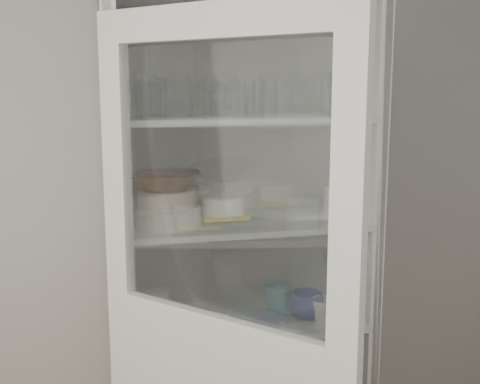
{
  "coord_description": "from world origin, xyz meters",
  "views": [
    {
      "loc": [
        -0.33,
        -0.94,
        1.77
      ],
      "look_at": [
        0.2,
        1.27,
        1.37
      ],
      "focal_mm": 45.0,
      "sensor_mm": 36.0,
      "label": 1
    }
  ],
  "objects_px": {
    "measuring_cups": "(177,324)",
    "white_canister": "(155,307)",
    "goblet_0": "(158,95)",
    "yellow_trivet": "(223,215)",
    "goblet_3": "(332,92)",
    "mug_white": "(323,310)",
    "plate_stack_front": "(168,216)",
    "mug_teal": "(277,297)",
    "glass_platter": "(223,219)",
    "grey_bowl_stack": "(339,200)",
    "plate_stack_back": "(187,202)",
    "cream_bowl": "(167,198)",
    "goblet_1": "(211,93)",
    "pantry_cabinet": "(236,293)",
    "white_ramekin": "(223,205)",
    "teal_jar": "(283,300)",
    "mug_blue": "(307,305)",
    "goblet_2": "(230,92)",
    "terracotta_bowl": "(167,181)"
  },
  "relations": [
    {
      "from": "yellow_trivet",
      "to": "glass_platter",
      "type": "bearing_deg",
      "value": 0.0
    },
    {
      "from": "measuring_cups",
      "to": "white_canister",
      "type": "distance_m",
      "value": 0.12
    },
    {
      "from": "goblet_0",
      "to": "yellow_trivet",
      "type": "height_order",
      "value": "goblet_0"
    },
    {
      "from": "plate_stack_back",
      "to": "pantry_cabinet",
      "type": "bearing_deg",
      "value": -15.13
    },
    {
      "from": "plate_stack_front",
      "to": "mug_white",
      "type": "height_order",
      "value": "plate_stack_front"
    },
    {
      "from": "mug_teal",
      "to": "measuring_cups",
      "type": "bearing_deg",
      "value": -177.94
    },
    {
      "from": "terracotta_bowl",
      "to": "white_ramekin",
      "type": "relative_size",
      "value": 1.6
    },
    {
      "from": "terracotta_bowl",
      "to": "white_canister",
      "type": "distance_m",
      "value": 0.5
    },
    {
      "from": "goblet_1",
      "to": "measuring_cups",
      "type": "xyz_separation_m",
      "value": [
        -0.16,
        -0.14,
        -0.86
      ]
    },
    {
      "from": "pantry_cabinet",
      "to": "grey_bowl_stack",
      "type": "distance_m",
      "value": 0.56
    },
    {
      "from": "goblet_2",
      "to": "mug_white",
      "type": "relative_size",
      "value": 1.73
    },
    {
      "from": "goblet_1",
      "to": "teal_jar",
      "type": "distance_m",
      "value": 0.89
    },
    {
      "from": "goblet_0",
      "to": "measuring_cups",
      "type": "distance_m",
      "value": 0.87
    },
    {
      "from": "plate_stack_front",
      "to": "mug_teal",
      "type": "xyz_separation_m",
      "value": [
        0.45,
        0.08,
        -0.38
      ]
    },
    {
      "from": "glass_platter",
      "to": "yellow_trivet",
      "type": "xyz_separation_m",
      "value": [
        -0.0,
        0.0,
        0.02
      ]
    },
    {
      "from": "measuring_cups",
      "to": "white_canister",
      "type": "relative_size",
      "value": 0.78
    },
    {
      "from": "teal_jar",
      "to": "white_canister",
      "type": "relative_size",
      "value": 0.68
    },
    {
      "from": "mug_blue",
      "to": "mug_white",
      "type": "relative_size",
      "value": 1.34
    },
    {
      "from": "cream_bowl",
      "to": "terracotta_bowl",
      "type": "xyz_separation_m",
      "value": [
        0.0,
        0.0,
        0.06
      ]
    },
    {
      "from": "cream_bowl",
      "to": "mug_white",
      "type": "distance_m",
      "value": 0.75
    },
    {
      "from": "yellow_trivet",
      "to": "white_ramekin",
      "type": "bearing_deg",
      "value": 0.0
    },
    {
      "from": "cream_bowl",
      "to": "mug_teal",
      "type": "bearing_deg",
      "value": 9.64
    },
    {
      "from": "glass_platter",
      "to": "teal_jar",
      "type": "xyz_separation_m",
      "value": [
        0.26,
        0.05,
        -0.36
      ]
    },
    {
      "from": "mug_blue",
      "to": "measuring_cups",
      "type": "bearing_deg",
      "value": 174.37
    },
    {
      "from": "white_canister",
      "to": "measuring_cups",
      "type": "bearing_deg",
      "value": -42.81
    },
    {
      "from": "goblet_0",
      "to": "grey_bowl_stack",
      "type": "bearing_deg",
      "value": -6.73
    },
    {
      "from": "goblet_2",
      "to": "measuring_cups",
      "type": "bearing_deg",
      "value": -142.21
    },
    {
      "from": "plate_stack_front",
      "to": "mug_blue",
      "type": "height_order",
      "value": "plate_stack_front"
    },
    {
      "from": "goblet_3",
      "to": "grey_bowl_stack",
      "type": "height_order",
      "value": "goblet_3"
    },
    {
      "from": "plate_stack_front",
      "to": "glass_platter",
      "type": "height_order",
      "value": "plate_stack_front"
    },
    {
      "from": "pantry_cabinet",
      "to": "plate_stack_back",
      "type": "height_order",
      "value": "pantry_cabinet"
    },
    {
      "from": "goblet_2",
      "to": "mug_blue",
      "type": "relative_size",
      "value": 1.29
    },
    {
      "from": "cream_bowl",
      "to": "goblet_1",
      "type": "bearing_deg",
      "value": 29.43
    },
    {
      "from": "white_canister",
      "to": "grey_bowl_stack",
      "type": "bearing_deg",
      "value": -0.45
    },
    {
      "from": "goblet_0",
      "to": "yellow_trivet",
      "type": "bearing_deg",
      "value": -24.64
    },
    {
      "from": "teal_jar",
      "to": "measuring_cups",
      "type": "relative_size",
      "value": 0.87
    },
    {
      "from": "goblet_3",
      "to": "mug_white",
      "type": "bearing_deg",
      "value": -114.92
    },
    {
      "from": "mug_blue",
      "to": "mug_white",
      "type": "xyz_separation_m",
      "value": [
        0.05,
        -0.05,
        -0.01
      ]
    },
    {
      "from": "pantry_cabinet",
      "to": "mug_white",
      "type": "bearing_deg",
      "value": -31.33
    },
    {
      "from": "glass_platter",
      "to": "measuring_cups",
      "type": "height_order",
      "value": "glass_platter"
    },
    {
      "from": "plate_stack_front",
      "to": "mug_white",
      "type": "xyz_separation_m",
      "value": [
        0.59,
        -0.09,
        -0.39
      ]
    },
    {
      "from": "goblet_2",
      "to": "grey_bowl_stack",
      "type": "height_order",
      "value": "goblet_2"
    },
    {
      "from": "grey_bowl_stack",
      "to": "plate_stack_back",
      "type": "bearing_deg",
      "value": 168.79
    },
    {
      "from": "plate_stack_back",
      "to": "measuring_cups",
      "type": "bearing_deg",
      "value": -110.91
    },
    {
      "from": "glass_platter",
      "to": "pantry_cabinet",
      "type": "bearing_deg",
      "value": 50.32
    },
    {
      "from": "goblet_1",
      "to": "plate_stack_back",
      "type": "distance_m",
      "value": 0.44
    },
    {
      "from": "white_ramekin",
      "to": "measuring_cups",
      "type": "relative_size",
      "value": 1.45
    },
    {
      "from": "glass_platter",
      "to": "mug_blue",
      "type": "bearing_deg",
      "value": -8.21
    },
    {
      "from": "goblet_1",
      "to": "terracotta_bowl",
      "type": "height_order",
      "value": "goblet_1"
    },
    {
      "from": "terracotta_bowl",
      "to": "measuring_cups",
      "type": "xyz_separation_m",
      "value": [
        0.02,
        -0.03,
        -0.55
      ]
    }
  ]
}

